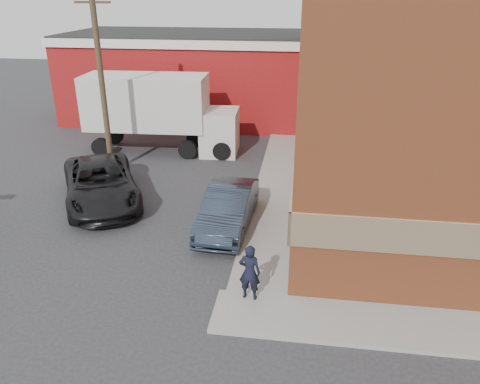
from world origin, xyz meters
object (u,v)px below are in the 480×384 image
at_px(brick_building, 476,84).
at_px(box_truck, 161,109).
at_px(suv_a, 101,183).
at_px(warehouse, 192,76).
at_px(sedan, 228,208).
at_px(utility_pole, 101,73).
at_px(man, 250,272).

xyz_separation_m(brick_building, box_truck, (-14.38, 3.41, -2.32)).
height_order(brick_building, box_truck, brick_building).
relative_size(brick_building, suv_a, 3.01).
xyz_separation_m(warehouse, sedan, (5.07, -15.87, -2.04)).
bearing_deg(sedan, warehouse, 110.13).
bearing_deg(brick_building, utility_pole, 179.98).
xyz_separation_m(warehouse, utility_pole, (-1.50, -11.00, 1.93)).
distance_m(man, sedan, 4.58).
height_order(utility_pole, sedan, utility_pole).
relative_size(utility_pole, sedan, 1.92).
relative_size(warehouse, suv_a, 2.69).
distance_m(warehouse, man, 21.32).
relative_size(warehouse, box_truck, 1.94).
bearing_deg(man, utility_pole, -43.01).
bearing_deg(box_truck, warehouse, 88.27).
bearing_deg(warehouse, box_truck, -89.09).
xyz_separation_m(warehouse, suv_a, (-0.53, -14.38, -1.97)).
distance_m(brick_building, box_truck, 14.95).
bearing_deg(sedan, man, -70.51).
xyz_separation_m(man, suv_a, (-6.95, 5.87, -0.13)).
relative_size(warehouse, sedan, 3.48).
xyz_separation_m(man, sedan, (-1.35, 4.38, -0.20)).
bearing_deg(man, brick_building, -124.72).
bearing_deg(man, sedan, -66.50).
distance_m(sedan, box_truck, 9.78).
bearing_deg(man, box_truck, -57.12).
distance_m(brick_building, suv_a, 15.87).
bearing_deg(sedan, utility_pole, 145.86).
bearing_deg(warehouse, sedan, -72.27).
relative_size(suv_a, box_truck, 0.72).
relative_size(man, sedan, 0.36).
height_order(man, sedan, man).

